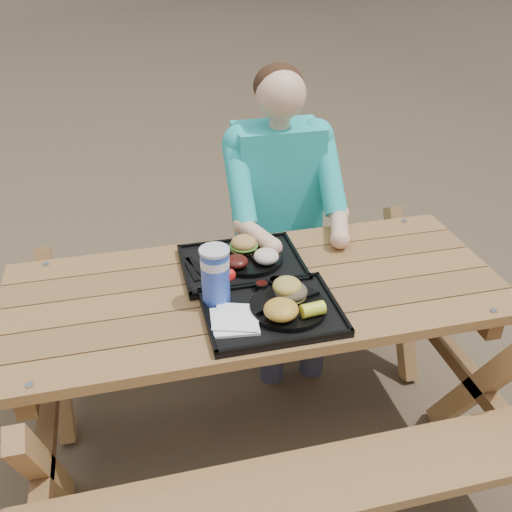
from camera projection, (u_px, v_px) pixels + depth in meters
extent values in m
plane|color=#999999|center=(256.00, 430.00, 2.45)|extent=(60.00, 60.00, 0.00)
cube|color=black|center=(272.00, 313.00, 1.91)|extent=(0.45, 0.35, 0.02)
cube|color=black|center=(242.00, 265.00, 2.17)|extent=(0.45, 0.35, 0.02)
cylinder|color=black|center=(288.00, 307.00, 1.91)|extent=(0.26, 0.26, 0.02)
cylinder|color=black|center=(249.00, 258.00, 2.18)|extent=(0.26, 0.26, 0.02)
cube|color=white|center=(234.00, 321.00, 1.85)|extent=(0.17, 0.17, 0.02)
cylinder|color=#183AB7|center=(215.00, 277.00, 1.91)|extent=(0.10, 0.10, 0.19)
cylinder|color=black|center=(262.00, 286.00, 2.00)|extent=(0.05, 0.05, 0.03)
cylinder|color=#FEAF1C|center=(276.00, 283.00, 2.02)|extent=(0.05, 0.05, 0.03)
ellipsoid|color=gold|center=(281.00, 310.00, 1.83)|extent=(0.11, 0.11, 0.06)
cube|color=black|center=(197.00, 267.00, 2.13)|extent=(0.08, 0.17, 0.01)
ellipsoid|color=#41100D|center=(236.00, 262.00, 2.10)|extent=(0.09, 0.09, 0.04)
ellipsoid|color=silver|center=(266.00, 256.00, 2.12)|extent=(0.09, 0.09, 0.05)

